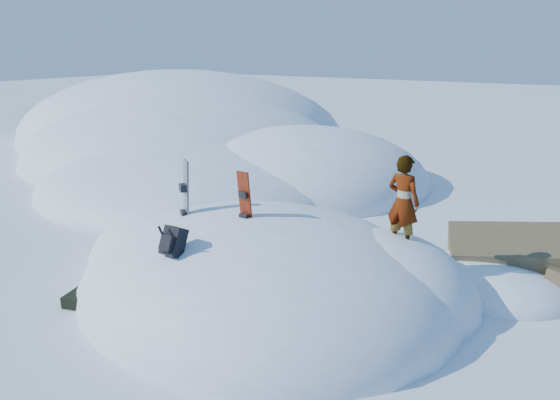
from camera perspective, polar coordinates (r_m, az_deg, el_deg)
The scene contains 9 objects.
ground at distance 9.94m, azimuth -1.74°, elevation -9.78°, with size 120.00×120.00×0.00m, color white.
snow_mound at distance 10.21m, azimuth -1.78°, elevation -9.06°, with size 8.00×6.00×3.00m.
snow_ridge at distance 23.58m, azimuth -9.30°, elevation 5.19°, with size 21.50×18.50×6.40m.
rock_outcrop at distance 11.33m, azimuth 23.38°, elevation -7.75°, with size 4.68×4.41×1.68m.
snowboard_red at distance 9.27m, azimuth -3.66°, elevation -0.83°, with size 0.26×0.20×1.32m.
snowboard_dark at distance 10.03m, azimuth -9.85°, elevation -0.38°, with size 0.31×0.30×1.64m.
backpack at distance 8.51m, azimuth -11.16°, elevation -4.28°, with size 0.34×0.44×0.54m.
gear_pile at distance 10.02m, azimuth -19.10°, elevation -9.73°, with size 0.97×0.75×0.25m.
person at distance 9.28m, azimuth 12.75°, elevation -0.22°, with size 0.58×0.38×1.60m, color slate.
Camera 1 is at (5.07, -7.39, 4.31)m, focal length 35.00 mm.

